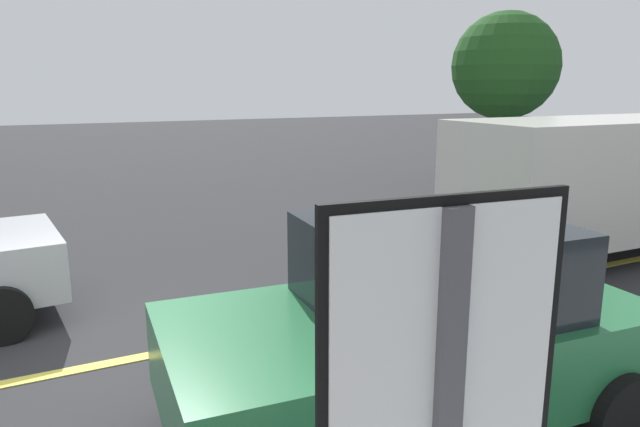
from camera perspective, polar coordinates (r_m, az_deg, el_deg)
ground_plane at (r=6.35m, az=-22.70°, el=-13.93°), size 80.00×80.00×0.00m
lane_marking_centre at (r=7.11m, az=2.50°, el=-10.01°), size 28.00×0.16×0.01m
white_van at (r=10.51m, az=26.11°, el=3.22°), size 5.24×2.36×2.20m
car_green_far_lane at (r=4.79m, az=9.25°, el=-10.90°), size 3.94×2.30×1.68m
tree_left_verge at (r=16.02m, az=17.61°, el=13.51°), size 2.71×2.71×4.55m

